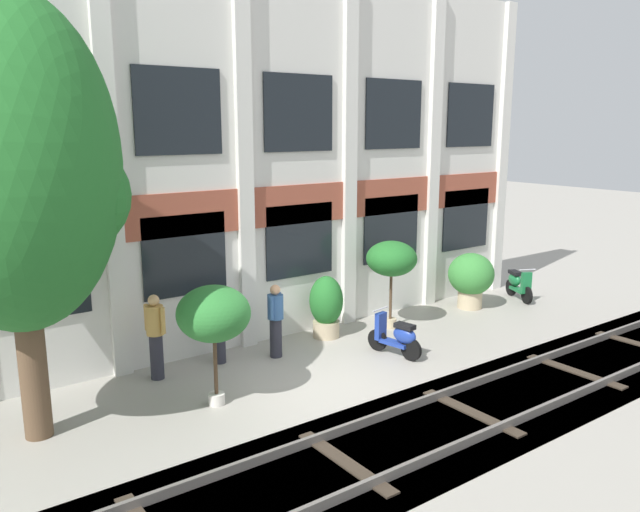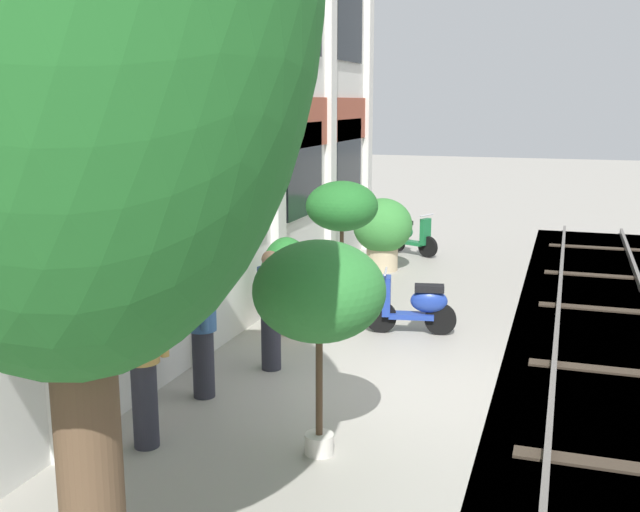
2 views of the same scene
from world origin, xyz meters
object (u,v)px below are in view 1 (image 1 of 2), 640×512
(resident_by_doorway, at_px, (155,334))
(resident_near_plants, at_px, (276,319))
(broadleaf_tree, at_px, (13,171))
(resident_watching_tracks, at_px, (219,323))
(potted_plant_glazed_jar, at_px, (326,305))
(potted_plant_tall_urn, at_px, (214,315))
(potted_plant_stone_basin, at_px, (471,277))
(scooter_second_parked, at_px, (397,337))
(potted_plant_terracotta_small, at_px, (392,260))
(scooter_near_curb, at_px, (518,284))

(resident_by_doorway, distance_m, resident_near_plants, 2.54)
(broadleaf_tree, xyz_separation_m, resident_watching_tracks, (3.80, 1.15, -3.34))
(broadleaf_tree, distance_m, resident_near_plants, 6.01)
(potted_plant_glazed_jar, bearing_deg, potted_plant_tall_urn, -154.60)
(broadleaf_tree, distance_m, potted_plant_stone_basin, 11.69)
(potted_plant_tall_urn, distance_m, potted_plant_stone_basin, 8.50)
(scooter_second_parked, bearing_deg, potted_plant_stone_basin, -80.42)
(resident_by_doorway, bearing_deg, broadleaf_tree, 1.50)
(potted_plant_terracotta_small, xyz_separation_m, scooter_near_curb, (4.71, -0.22, -1.27))
(resident_watching_tracks, bearing_deg, scooter_near_curb, 50.17)
(potted_plant_glazed_jar, relative_size, resident_near_plants, 0.92)
(potted_plant_terracotta_small, bearing_deg, potted_plant_glazed_jar, 167.65)
(potted_plant_glazed_jar, xyz_separation_m, resident_by_doorway, (-4.16, -0.05, 0.15))
(scooter_near_curb, relative_size, resident_watching_tracks, 0.79)
(potted_plant_glazed_jar, height_order, scooter_near_curb, potted_plant_glazed_jar)
(potted_plant_stone_basin, relative_size, resident_watching_tracks, 0.93)
(potted_plant_terracotta_small, relative_size, resident_watching_tracks, 1.33)
(scooter_second_parked, bearing_deg, resident_watching_tracks, 48.93)
(potted_plant_tall_urn, bearing_deg, resident_near_plants, 33.10)
(resident_near_plants, bearing_deg, potted_plant_glazed_jar, 67.36)
(broadleaf_tree, bearing_deg, potted_plant_terracotta_small, 5.39)
(resident_near_plants, bearing_deg, potted_plant_tall_urn, -93.47)
(potted_plant_tall_urn, xyz_separation_m, resident_by_doorway, (-0.41, 1.73, -0.75))
(scooter_second_parked, height_order, resident_near_plants, resident_near_plants)
(resident_watching_tracks, bearing_deg, resident_by_doorway, -124.17)
(potted_plant_tall_urn, bearing_deg, resident_watching_tracks, 61.40)
(broadleaf_tree, xyz_separation_m, potted_plant_tall_urn, (2.83, -0.63, -2.55))
(broadleaf_tree, height_order, potted_plant_stone_basin, broadleaf_tree)
(potted_plant_glazed_jar, height_order, potted_plant_tall_urn, potted_plant_tall_urn)
(potted_plant_glazed_jar, relative_size, resident_watching_tracks, 0.90)
(potted_plant_stone_basin, xyz_separation_m, potted_plant_terracotta_small, (-2.91, 0.01, 0.83))
(scooter_near_curb, distance_m, resident_by_doorway, 10.59)
(potted_plant_glazed_jar, distance_m, scooter_near_curb, 6.44)
(broadleaf_tree, relative_size, scooter_near_curb, 5.31)
(broadleaf_tree, height_order, potted_plant_terracotta_small, broadleaf_tree)
(resident_by_doorway, bearing_deg, resident_near_plants, 148.95)
(potted_plant_terracotta_small, distance_m, resident_watching_tracks, 4.56)
(potted_plant_terracotta_small, xyz_separation_m, resident_by_doorway, (-5.85, 0.32, -0.79))
(potted_plant_terracotta_small, bearing_deg, resident_by_doorway, 176.88)
(potted_plant_glazed_jar, relative_size, potted_plant_stone_basin, 0.97)
(potted_plant_tall_urn, bearing_deg, scooter_near_curb, 6.71)
(potted_plant_tall_urn, relative_size, potted_plant_terracotta_small, 1.01)
(potted_plant_glazed_jar, relative_size, potted_plant_terracotta_small, 0.68)
(broadleaf_tree, xyz_separation_m, potted_plant_glazed_jar, (6.58, 1.15, -3.45))
(potted_plant_tall_urn, height_order, potted_plant_terracotta_small, potted_plant_tall_urn)
(potted_plant_tall_urn, distance_m, scooter_second_parked, 4.40)
(potted_plant_terracotta_small, bearing_deg, potted_plant_stone_basin, -0.22)
(scooter_near_curb, height_order, resident_near_plants, resident_near_plants)
(scooter_near_curb, height_order, scooter_second_parked, same)
(potted_plant_glazed_jar, relative_size, potted_plant_tall_urn, 0.67)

